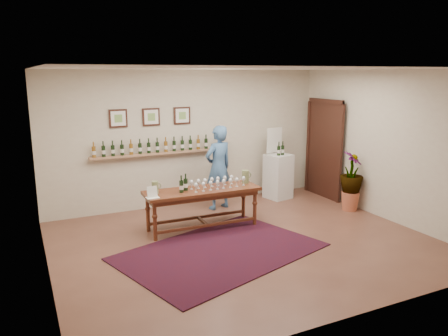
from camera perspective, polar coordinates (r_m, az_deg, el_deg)
name	(u,v)px	position (r m, az deg, el deg)	size (l,w,h in m)	color
ground	(245,242)	(7.30, 2.75, -9.69)	(6.00, 6.00, 0.00)	brown
room_shell	(291,149)	(9.59, 8.70, 2.50)	(6.00, 6.00, 6.00)	beige
rug	(220,251)	(6.93, -0.46, -10.84)	(3.01, 2.01, 0.02)	#4C0D11
tasting_table	(202,195)	(7.75, -2.86, -3.55)	(2.07, 0.71, 0.73)	#442411
table_glasses	(214,183)	(7.77, -1.27, -1.98)	(1.26, 0.29, 0.17)	silver
table_bottles	(183,183)	(7.55, -5.31, -1.94)	(0.29, 0.16, 0.31)	black
pitcher_left	(155,187)	(7.51, -8.99, -2.51)	(0.13, 0.13, 0.21)	#697348
pitcher_right	(245,177)	(8.12, 2.81, -1.13)	(0.15, 0.15, 0.24)	#697348
menu_card	(152,192)	(7.27, -9.37, -3.10)	(0.21, 0.15, 0.19)	silver
display_pedestal	(278,176)	(9.73, 7.08, -1.09)	(0.49, 0.49, 0.98)	silver
pedestal_bottles	(281,149)	(9.53, 7.41, 2.51)	(0.29, 0.08, 0.29)	black
info_sign	(274,140)	(9.70, 6.59, 3.64)	(0.43, 0.02, 0.60)	silver
potted_plant	(351,181)	(9.13, 16.29, -1.65)	(0.78, 0.78, 1.04)	#AE573A
person	(218,168)	(8.82, -0.74, 0.05)	(0.63, 0.41, 1.72)	#3C638F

